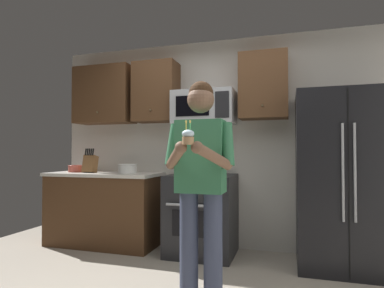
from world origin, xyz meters
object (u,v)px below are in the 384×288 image
object	(u,v)px
person	(200,176)
bowl_large_white	(127,168)
cupcake	(188,137)
oven_range	(202,214)
knife_block	(90,164)
bowl_small_colored	(76,168)
microwave	(204,108)
refrigerator	(343,180)

from	to	relation	value
person	bowl_large_white	bearing A→B (deg)	137.44
cupcake	oven_range	bearing A→B (deg)	101.46
knife_block	cupcake	bearing A→B (deg)	-38.92
bowl_small_colored	microwave	bearing A→B (deg)	3.18
oven_range	microwave	distance (m)	1.26
microwave	bowl_large_white	size ratio (longest dim) A/B	3.03
bowl_small_colored	person	distance (m)	2.35
knife_block	bowl_large_white	size ratio (longest dim) A/B	1.31
oven_range	bowl_small_colored	size ratio (longest dim) A/B	4.72
oven_range	knife_block	size ratio (longest dim) A/B	2.91
refrigerator	oven_range	bearing A→B (deg)	178.50
person	oven_range	bearing A→B (deg)	104.65
microwave	knife_block	world-z (taller)	microwave
bowl_large_white	person	xyz separation A→B (m)	(1.28, -1.18, 0.02)
knife_block	oven_range	bearing A→B (deg)	1.14
oven_range	refrigerator	world-z (taller)	refrigerator
oven_range	bowl_large_white	world-z (taller)	bowl_large_white
bowl_large_white	bowl_small_colored	size ratio (longest dim) A/B	1.24
knife_block	bowl_small_colored	distance (m)	0.27
oven_range	microwave	bearing A→B (deg)	89.98
oven_range	person	bearing A→B (deg)	-75.35
oven_range	microwave	size ratio (longest dim) A/B	1.26
knife_block	bowl_small_colored	world-z (taller)	knife_block
refrigerator	bowl_small_colored	xyz separation A→B (m)	(-3.24, 0.06, 0.07)
refrigerator	knife_block	bearing A→B (deg)	179.81
person	refrigerator	bearing A→B (deg)	42.44
bowl_small_colored	refrigerator	bearing A→B (deg)	-1.09
refrigerator	person	distance (m)	1.63
bowl_large_white	person	size ratio (longest dim) A/B	0.14
bowl_large_white	cupcake	world-z (taller)	cupcake
bowl_large_white	bowl_small_colored	xyz separation A→B (m)	(-0.76, -0.02, -0.01)
oven_range	bowl_large_white	distance (m)	1.11
person	cupcake	xyz separation A→B (m)	(0.00, -0.33, 0.30)
knife_block	bowl_small_colored	size ratio (longest dim) A/B	1.62
oven_range	bowl_large_white	xyz separation A→B (m)	(-0.98, 0.04, 0.52)
bowl_small_colored	cupcake	distance (m)	2.54
oven_range	cupcake	world-z (taller)	cupcake
knife_block	bowl_large_white	distance (m)	0.51
knife_block	bowl_small_colored	bearing A→B (deg)	168.51
bowl_large_white	bowl_small_colored	distance (m)	0.76
refrigerator	cupcake	size ratio (longest dim) A/B	10.35
oven_range	microwave	world-z (taller)	microwave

